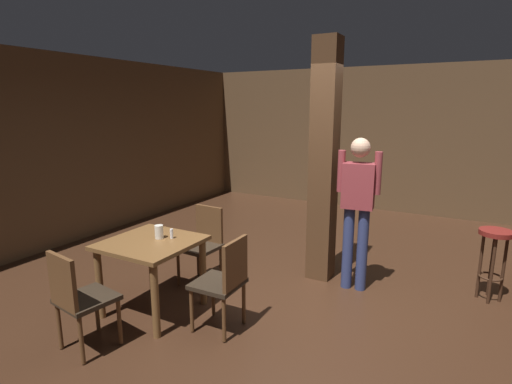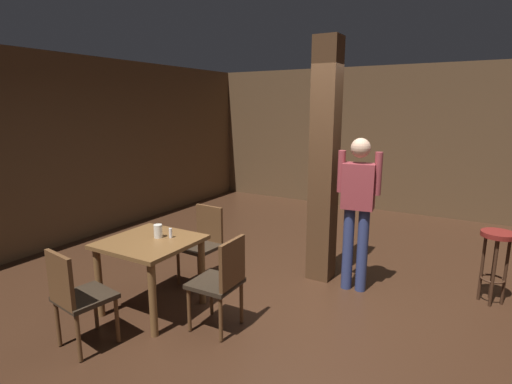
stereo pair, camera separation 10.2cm
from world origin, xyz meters
name	(u,v)px [view 2 (the right image)]	position (x,y,z in m)	size (l,w,h in m)	color
ground_plane	(308,309)	(0.00, 0.00, 0.00)	(10.80, 10.80, 0.00)	#382114
wall_back	(402,141)	(0.00, 4.50, 1.40)	(8.00, 0.10, 2.80)	brown
wall_left	(55,152)	(-4.00, 0.00, 1.40)	(0.10, 9.00, 2.80)	brown
pillar	(324,163)	(-0.18, 0.82, 1.40)	(0.28, 0.28, 2.80)	#4C301C
dining_table	(151,253)	(-1.38, -0.80, 0.61)	(0.86, 0.86, 0.75)	brown
chair_east	(222,279)	(-0.54, -0.76, 0.51)	(0.43, 0.43, 0.89)	#2D2319
chair_north	(204,240)	(-1.34, 0.01, 0.51)	(0.44, 0.44, 0.89)	#2D2319
chair_south	(76,294)	(-1.43, -1.62, 0.51)	(0.48, 0.48, 0.89)	#2D2319
napkin_cup	(158,231)	(-1.36, -0.70, 0.82)	(0.08, 0.08, 0.14)	silver
salt_shaker	(171,233)	(-1.24, -0.65, 0.80)	(0.03, 0.03, 0.10)	silver
standing_person	(358,204)	(0.26, 0.69, 1.00)	(0.47, 0.24, 1.72)	maroon
bar_stool_near	(496,251)	(1.62, 1.11, 0.58)	(0.33, 0.33, 0.78)	maroon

